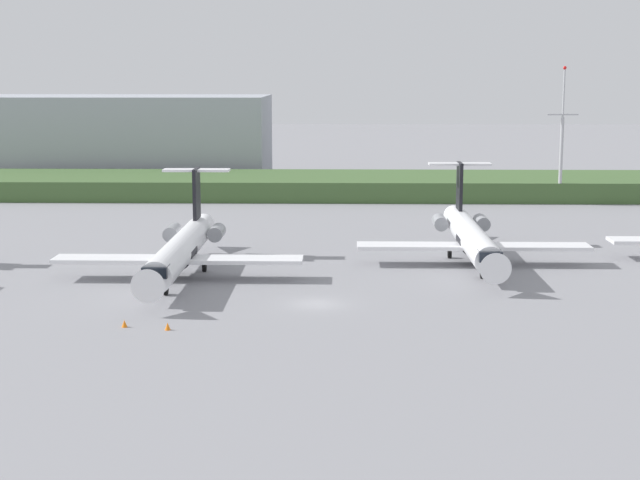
{
  "coord_description": "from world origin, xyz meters",
  "views": [
    {
      "loc": [
        1.99,
        -77.02,
        18.7
      ],
      "look_at": [
        0.0,
        13.37,
        3.0
      ],
      "focal_mm": 54.28,
      "sensor_mm": 36.0,
      "label": 1
    }
  ],
  "objects_px": {
    "safety_cone_mid_marker": "(168,326)",
    "safety_cone_front_marker": "(124,324)",
    "regional_jet_third": "(471,237)",
    "regional_jet_second": "(181,249)",
    "antenna_mast": "(561,147)"
  },
  "relations": [
    {
      "from": "safety_cone_mid_marker",
      "to": "regional_jet_second",
      "type": "bearing_deg",
      "value": 96.34
    },
    {
      "from": "antenna_mast",
      "to": "safety_cone_front_marker",
      "type": "distance_m",
      "value": 84.4
    },
    {
      "from": "safety_cone_mid_marker",
      "to": "safety_cone_front_marker",
      "type": "bearing_deg",
      "value": 167.73
    },
    {
      "from": "regional_jet_third",
      "to": "safety_cone_mid_marker",
      "type": "xyz_separation_m",
      "value": [
        -25.74,
        -26.69,
        -2.26
      ]
    },
    {
      "from": "regional_jet_third",
      "to": "antenna_mast",
      "type": "xyz_separation_m",
      "value": [
        18.41,
        43.35,
        5.66
      ]
    },
    {
      "from": "antenna_mast",
      "to": "safety_cone_mid_marker",
      "type": "height_order",
      "value": "antenna_mast"
    },
    {
      "from": "antenna_mast",
      "to": "regional_jet_second",
      "type": "bearing_deg",
      "value": -132.39
    },
    {
      "from": "regional_jet_second",
      "to": "safety_cone_front_marker",
      "type": "distance_m",
      "value": 18.76
    },
    {
      "from": "regional_jet_second",
      "to": "safety_cone_front_marker",
      "type": "height_order",
      "value": "regional_jet_second"
    },
    {
      "from": "regional_jet_second",
      "to": "safety_cone_mid_marker",
      "type": "height_order",
      "value": "regional_jet_second"
    },
    {
      "from": "antenna_mast",
      "to": "safety_cone_mid_marker",
      "type": "distance_m",
      "value": 83.17
    },
    {
      "from": "regional_jet_third",
      "to": "safety_cone_front_marker",
      "type": "bearing_deg",
      "value": -138.26
    },
    {
      "from": "regional_jet_third",
      "to": "safety_cone_front_marker",
      "type": "height_order",
      "value": "regional_jet_third"
    },
    {
      "from": "regional_jet_third",
      "to": "safety_cone_mid_marker",
      "type": "relative_size",
      "value": 56.36
    },
    {
      "from": "safety_cone_mid_marker",
      "to": "regional_jet_third",
      "type": "bearing_deg",
      "value": 46.04
    }
  ]
}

